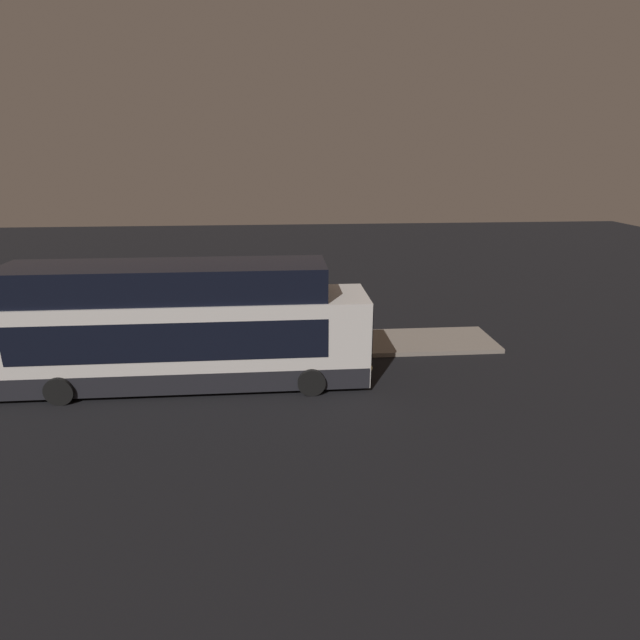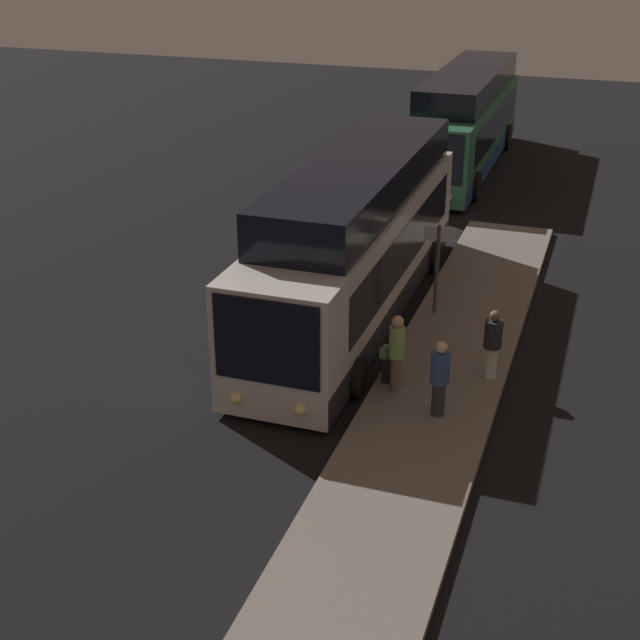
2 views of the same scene
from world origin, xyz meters
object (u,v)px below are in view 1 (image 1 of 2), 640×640
object	(u,v)px
passenger_boarding	(267,315)
passenger_with_bags	(317,319)
bus_lead	(182,332)
sign_post	(183,317)
passenger_waiting	(300,327)
suitcase	(289,347)

from	to	relation	value
passenger_boarding	passenger_with_bags	size ratio (longest dim) A/B	0.97
passenger_with_bags	passenger_boarding	bearing A→B (deg)	157.60
bus_lead	sign_post	size ratio (longest dim) A/B	5.08
passenger_waiting	passenger_with_bags	world-z (taller)	passenger_waiting
sign_post	passenger_boarding	bearing A→B (deg)	32.39
passenger_boarding	passenger_with_bags	distance (m)	2.14
passenger_boarding	passenger_with_bags	bearing A→B (deg)	136.24
bus_lead	passenger_boarding	xyz separation A→B (m)	(2.72, 4.00, -0.77)
passenger_with_bags	sign_post	xyz separation A→B (m)	(-5.04, -1.16, 0.61)
bus_lead	suitcase	xyz separation A→B (m)	(3.56, 1.86, -1.35)
passenger_waiting	sign_post	world-z (taller)	sign_post
sign_post	passenger_waiting	bearing A→B (deg)	0.55
passenger_waiting	suitcase	distance (m)	0.85
passenger_boarding	passenger_with_bags	world-z (taller)	passenger_with_bags
suitcase	sign_post	xyz separation A→B (m)	(-3.89, 0.21, 1.23)
bus_lead	suitcase	bearing A→B (deg)	27.60
passenger_boarding	bus_lead	bearing A→B (deg)	33.22
suitcase	passenger_waiting	bearing A→B (deg)	29.89
passenger_waiting	suitcase	xyz separation A→B (m)	(-0.43, -0.25, -0.69)
passenger_with_bags	suitcase	size ratio (longest dim) A/B	2.07
bus_lead	sign_post	bearing A→B (deg)	99.08
bus_lead	suitcase	size ratio (longest dim) A/B	14.95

